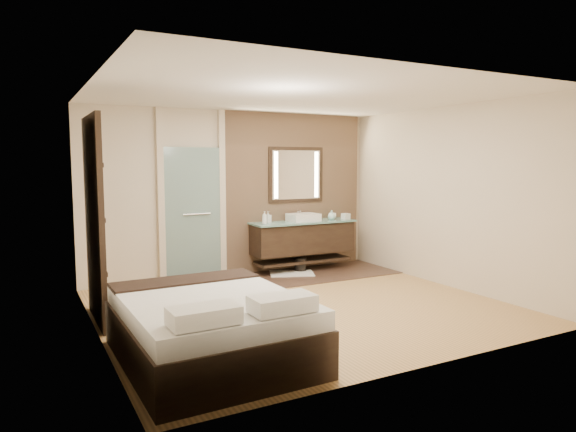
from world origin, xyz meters
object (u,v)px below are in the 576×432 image
vanity (303,237)px  waste_bin (300,265)px  bed (211,327)px  mirror_unit (296,175)px

vanity → waste_bin: 0.47m
bed → vanity: bearing=47.1°
bed → waste_bin: (2.66, 3.01, -0.19)m
waste_bin → vanity: bearing=37.9°
mirror_unit → waste_bin: (-0.09, -0.31, -1.53)m
bed → waste_bin: 4.02m
vanity → bed: 4.13m
mirror_unit → waste_bin: 1.56m
mirror_unit → vanity: bearing=-90.0°
bed → waste_bin: size_ratio=8.21×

